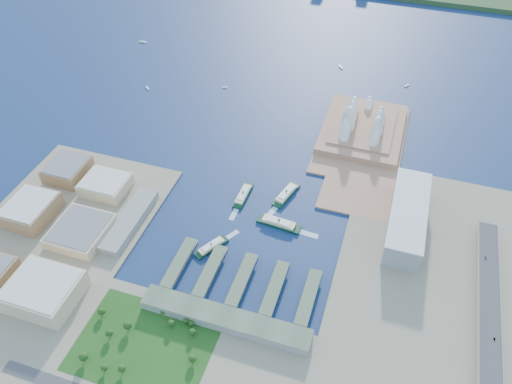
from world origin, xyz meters
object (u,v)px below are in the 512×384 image
(ferry_a, at_px, (243,194))
(opera_house, at_px, (365,117))
(ferry_d, at_px, (279,222))
(car_c, at_px, (486,258))
(toaster_building, at_px, (407,218))
(ferry_c, at_px, (211,246))
(car_b, at_px, (494,339))
(ferry_b, at_px, (286,193))

(ferry_a, bearing_deg, opera_house, 57.50)
(ferry_d, bearing_deg, ferry_a, 64.22)
(ferry_a, bearing_deg, car_c, -3.30)
(ferry_a, bearing_deg, toaster_building, 3.55)
(ferry_c, distance_m, car_b, 348.54)
(ferry_c, bearing_deg, ferry_d, -106.93)
(car_c, bearing_deg, ferry_d, -177.38)
(car_b, bearing_deg, toaster_building, -54.24)
(ferry_a, xyz_separation_m, car_b, (338.75, -142.00, 10.34))
(ferry_d, bearing_deg, ferry_b, 10.39)
(ferry_c, xyz_separation_m, car_b, (346.46, -36.53, 10.77))
(ferry_c, height_order, car_c, car_c)
(ferry_a, relative_size, ferry_c, 1.09)
(ferry_c, xyz_separation_m, ferry_d, (72.64, 67.12, 1.11))
(opera_house, bearing_deg, toaster_building, -65.77)
(ferry_a, distance_m, ferry_b, 62.75)
(toaster_building, bearing_deg, ferry_a, -177.68)
(opera_house, distance_m, ferry_c, 348.70)
(ferry_c, relative_size, car_b, 13.62)
(ferry_b, distance_m, car_c, 275.90)
(car_b, xyz_separation_m, car_c, (-8.00, 115.83, 0.12))
(opera_house, xyz_separation_m, ferry_a, (-139.75, -209.32, -26.89))
(opera_house, relative_size, ferry_c, 3.64)
(opera_house, relative_size, toaster_building, 1.16)
(ferry_c, bearing_deg, opera_house, -84.77)
(ferry_d, relative_size, car_b, 16.84)
(opera_house, relative_size, ferry_a, 3.33)
(opera_house, height_order, ferry_a, opera_house)
(ferry_a, height_order, ferry_c, ferry_a)
(ferry_b, bearing_deg, opera_house, 82.13)
(ferry_a, bearing_deg, car_b, -21.52)
(toaster_building, height_order, ferry_b, toaster_building)
(ferry_a, distance_m, car_c, 331.95)
(opera_house, relative_size, car_c, 36.18)
(ferry_a, bearing_deg, ferry_c, -92.95)
(toaster_building, bearing_deg, ferry_b, 176.07)
(opera_house, distance_m, car_b, 404.11)
(ferry_c, bearing_deg, toaster_building, -123.86)
(toaster_building, bearing_deg, car_c, -19.37)
(toaster_building, bearing_deg, ferry_c, -154.20)
(ferry_b, distance_m, ferry_d, 59.69)
(ferry_a, xyz_separation_m, car_c, (330.75, -26.18, 10.46))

